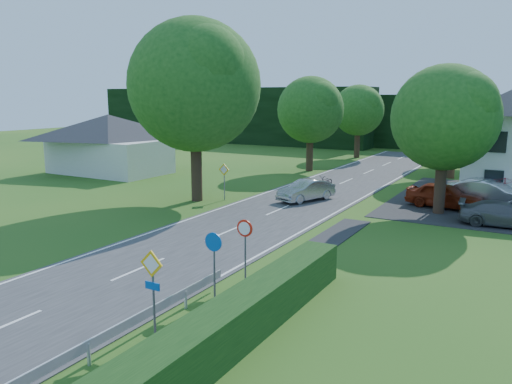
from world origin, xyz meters
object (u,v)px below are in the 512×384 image
Objects in this scene: moving_car at (306,190)px; parked_car_red at (444,195)px; parked_car_silver_a at (489,194)px; parked_car_grey at (503,214)px; streetlight at (442,135)px; motorcycle at (326,181)px; parasol at (503,192)px.

moving_car is 0.92× the size of parked_car_red.
parked_car_silver_a is 4.64m from parked_car_grey.
streetlight is 9.74m from motorcycle.
parasol is at bearing 0.17° from parked_car_grey.
parasol reaches higher than parked_car_silver_a.
parked_car_silver_a is 1.12m from parasol.
motorcycle is 0.83× the size of parasol.
streetlight is 4.66m from parked_car_silver_a.
moving_car is 12.17m from parasol.
streetlight is 4.69× the size of motorcycle.
streetlight is at bearing 116.58° from parked_car_silver_a.
parked_car_silver_a reaches higher than moving_car.
parasol is at bearing 43.03° from moving_car.
parked_car_grey is 2.13× the size of parasol.
parked_car_grey reaches higher than motorcycle.
parked_car_red is (0.43, -0.34, -3.66)m from streetlight.
moving_car reaches higher than motorcycle.
moving_car is at bearing -69.50° from motorcycle.
parked_car_grey is (3.49, -3.16, -0.13)m from parked_car_red.
parasol reaches higher than motorcycle.
moving_car is 11.19m from parked_car_silver_a.
streetlight is 1.54× the size of parked_car_silver_a.
moving_car is 0.94× the size of parked_car_grey.
moving_car is 11.72m from parked_car_grey.
streetlight is 9.00m from moving_car.
parked_car_grey is 5.38m from parasol.
moving_car is at bearing 113.03° from parked_car_red.
streetlight is 6.48m from parked_car_grey.
streetlight is 1.79× the size of parked_car_red.
parked_car_silver_a reaches higher than parked_car_grey.
streetlight reaches higher than motorcycle.
parked_car_grey is (1.09, -4.50, -0.22)m from parked_car_silver_a.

